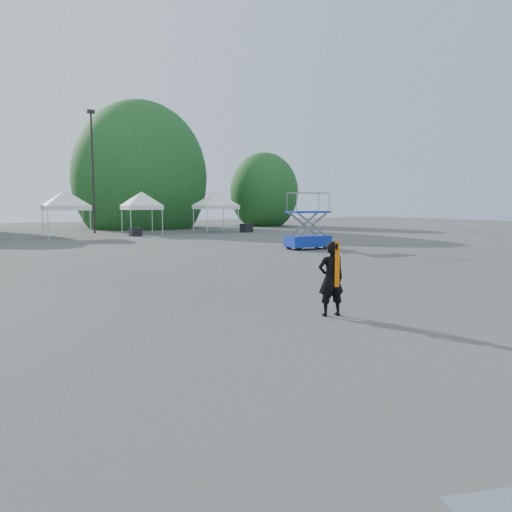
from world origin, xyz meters
TOP-DOWN VIEW (x-y plane):
  - ground at (0.00, 0.00)m, footprint 120.00×120.00m
  - light_pole_east at (3.00, 32.00)m, footprint 0.60×0.25m
  - tree_mid_e at (9.00, 39.00)m, footprint 5.12×5.12m
  - tree_far_e at (22.00, 37.00)m, footprint 3.84×3.84m
  - tent_e at (0.12, 27.56)m, footprint 4.16×4.16m
  - tent_f at (5.88, 28.60)m, footprint 3.77×3.77m
  - tent_g at (12.26, 28.68)m, footprint 4.29×4.29m
  - man at (0.78, -1.25)m, footprint 0.66×0.51m
  - scissor_lift at (9.60, 11.77)m, footprint 2.35×1.26m
  - crate_mid at (4.82, 26.79)m, footprint 0.88×0.73m
  - crate_east at (14.46, 27.28)m, footprint 1.09×0.96m

SIDE VIEW (x-z plane):
  - ground at x=0.00m, z-range 0.00..0.00m
  - crate_mid at x=4.82m, z-range 0.00..0.62m
  - crate_east at x=14.46m, z-range 0.00..0.71m
  - man at x=0.78m, z-range 0.00..1.61m
  - scissor_lift at x=9.60m, z-range 0.01..2.97m
  - tent_f at x=5.88m, z-range 1.12..5.00m
  - tent_e at x=0.12m, z-range 1.12..5.00m
  - tent_g at x=12.26m, z-range 1.12..5.00m
  - tree_far_e at x=22.00m, z-range 0.70..6.55m
  - tree_mid_e at x=9.00m, z-range 0.94..8.74m
  - light_pole_east at x=3.00m, z-range 0.62..10.42m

